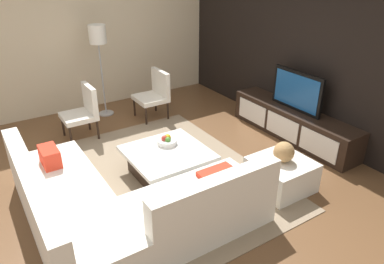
{
  "coord_description": "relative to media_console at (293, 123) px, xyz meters",
  "views": [
    {
      "loc": [
        3.64,
        -1.91,
        2.76
      ],
      "look_at": [
        -0.17,
        0.54,
        0.52
      ],
      "focal_mm": 33.91,
      "sensor_mm": 36.0,
      "label": 1
    }
  ],
  "objects": [
    {
      "name": "ground_plane",
      "position": [
        0.0,
        -2.4,
        -0.25
      ],
      "size": [
        14.0,
        14.0,
        0.0
      ],
      "primitive_type": "plane",
      "color": "brown"
    },
    {
      "name": "feature_wall_back",
      "position": [
        0.0,
        0.3,
        1.15
      ],
      "size": [
        6.4,
        0.12,
        2.8
      ],
      "primitive_type": "cube",
      "color": "black",
      "rests_on": "ground"
    },
    {
      "name": "side_wall_left",
      "position": [
        -3.2,
        -2.2,
        1.15
      ],
      "size": [
        0.12,
        5.2,
        2.8
      ],
      "primitive_type": "cube",
      "color": "beige",
      "rests_on": "ground"
    },
    {
      "name": "area_rug",
      "position": [
        -0.1,
        -2.4,
        -0.24
      ],
      "size": [
        3.41,
        2.58,
        0.01
      ],
      "primitive_type": "cube",
      "color": "gray",
      "rests_on": "ground"
    },
    {
      "name": "media_console",
      "position": [
        0.0,
        0.0,
        0.0
      ],
      "size": [
        2.36,
        0.49,
        0.5
      ],
      "color": "black",
      "rests_on": "ground"
    },
    {
      "name": "television",
      "position": [
        0.0,
        0.0,
        0.57
      ],
      "size": [
        0.97,
        0.06,
        0.63
      ],
      "color": "black",
      "rests_on": "media_console"
    },
    {
      "name": "sectional_couch",
      "position": [
        0.52,
        -3.26,
        0.03
      ],
      "size": [
        2.39,
        2.38,
        0.81
      ],
      "color": "white",
      "rests_on": "ground"
    },
    {
      "name": "coffee_table",
      "position": [
        -0.1,
        -2.3,
        -0.05
      ],
      "size": [
        1.02,
        1.04,
        0.38
      ],
      "color": "black",
      "rests_on": "ground"
    },
    {
      "name": "accent_chair_near",
      "position": [
        -1.89,
        -2.85,
        0.24
      ],
      "size": [
        0.53,
        0.52,
        0.87
      ],
      "rotation": [
        0.0,
        0.0,
        -0.03
      ],
      "color": "black",
      "rests_on": "ground"
    },
    {
      "name": "floor_lamp",
      "position": [
        -2.6,
        -2.24,
        1.14
      ],
      "size": [
        0.3,
        0.3,
        1.66
      ],
      "color": "#A5A5AA",
      "rests_on": "ground"
    },
    {
      "name": "ottoman",
      "position": [
        0.95,
        -1.21,
        -0.05
      ],
      "size": [
        0.7,
        0.7,
        0.4
      ],
      "primitive_type": "cube",
      "color": "white",
      "rests_on": "ground"
    },
    {
      "name": "fruit_bowl",
      "position": [
        -0.28,
        -2.2,
        0.18
      ],
      "size": [
        0.28,
        0.28,
        0.14
      ],
      "color": "silver",
      "rests_on": "coffee_table"
    },
    {
      "name": "accent_chair_far",
      "position": [
        -1.98,
        -1.49,
        0.24
      ],
      "size": [
        0.57,
        0.52,
        0.87
      ],
      "rotation": [
        0.0,
        0.0,
        0.17
      ],
      "color": "black",
      "rests_on": "ground"
    },
    {
      "name": "decorative_ball",
      "position": [
        0.95,
        -1.21,
        0.28
      ],
      "size": [
        0.26,
        0.26,
        0.26
      ],
      "primitive_type": "sphere",
      "color": "#AD8451",
      "rests_on": "ottoman"
    }
  ]
}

